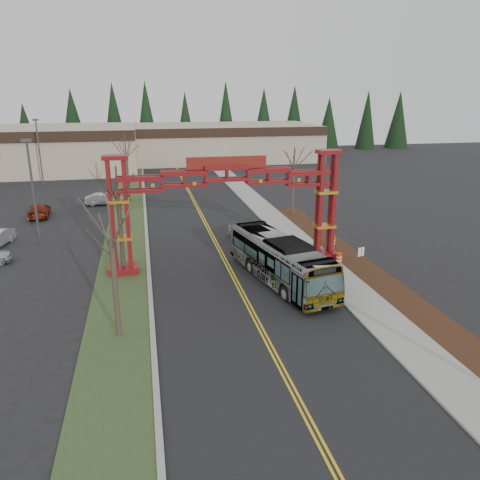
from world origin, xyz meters
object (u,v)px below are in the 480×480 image
object	(u,v)px
parked_car_far_a	(104,199)
light_pole_near	(32,185)
bare_tree_median_near	(111,242)
barrel_south	(339,258)
retail_building_west	(0,150)
transit_bus	(280,260)
light_pole_far	(39,147)
bare_tree_median_mid	(118,195)
retail_building_east	(221,142)
parked_car_mid_a	(39,210)
street_sign	(361,256)
barrel_north	(332,241)
silver_sedan	(246,234)
gateway_arch	(227,191)
bare_tree_median_far	(126,154)
bare_tree_right_far	(294,167)
barrel_mid	(331,249)

from	to	relation	value
parked_car_far_a	light_pole_near	bearing A→B (deg)	160.79
bare_tree_median_near	barrel_south	distance (m)	19.51
retail_building_west	transit_bus	xyz separation A→B (m)	(33.11, -57.96, -2.11)
light_pole_far	bare_tree_median_mid	bearing A→B (deg)	-71.99
retail_building_east	transit_bus	bearing A→B (deg)	-95.97
parked_car_mid_a	bare_tree_median_mid	xyz separation A→B (m)	(9.59, -19.33, 5.25)
transit_bus	street_sign	bearing A→B (deg)	-18.26
light_pole_far	barrel_north	xyz separation A→B (m)	(30.64, -36.45, -5.02)
parked_car_far_a	silver_sedan	bearing A→B (deg)	-145.12
gateway_arch	light_pole_near	size ratio (longest dim) A/B	1.94
bare_tree_median_near	light_pole_far	distance (m)	50.61
parked_car_far_a	barrel_north	size ratio (longest dim) A/B	4.30
retail_building_west	parked_car_mid_a	distance (m)	36.85
transit_bus	barrel_north	bearing A→B (deg)	32.78
retail_building_west	light_pole_near	world-z (taller)	light_pole_near
light_pole_far	bare_tree_median_far	bearing A→B (deg)	-48.35
silver_sedan	bare_tree_median_near	xyz separation A→B (m)	(-10.78, -15.68, 4.81)
retail_building_east	bare_tree_right_far	xyz separation A→B (m)	(0.00, -47.65, 1.86)
gateway_arch	retail_building_east	size ratio (longest dim) A/B	0.48
parked_car_mid_a	gateway_arch	bearing A→B (deg)	127.12
bare_tree_median_far	parked_car_far_a	bearing A→B (deg)	-162.60
street_sign	barrel_north	xyz separation A→B (m)	(0.91, 7.39, -1.22)
gateway_arch	bare_tree_median_mid	size ratio (longest dim) A/B	2.24
bare_tree_median_mid	barrel_north	xyz separation A→B (m)	(17.93, 2.66, -5.49)
transit_bus	street_sign	size ratio (longest dim) A/B	4.93
gateway_arch	light_pole_far	size ratio (longest dim) A/B	1.90
bare_tree_median_near	barrel_south	xyz separation A→B (m)	(16.84, 8.44, -5.11)
retail_building_west	retail_building_east	distance (m)	40.79
retail_building_east	bare_tree_median_far	bearing A→B (deg)	-115.89
bare_tree_median_near	bare_tree_median_mid	bearing A→B (deg)	90.00
barrel_north	street_sign	bearing A→B (deg)	-97.06
bare_tree_median_near	street_sign	world-z (taller)	bare_tree_median_near
parked_car_far_a	light_pole_near	distance (m)	16.59
bare_tree_right_far	barrel_mid	size ratio (longest dim) A/B	7.76
retail_building_west	parked_car_mid_a	size ratio (longest dim) A/B	8.88
parked_car_far_a	barrel_north	distance (m)	29.80
light_pole_near	street_sign	xyz separation A→B (m)	(24.60, -13.37, -3.69)
retail_building_east	bare_tree_median_far	distance (m)	41.29
bare_tree_median_far	bare_tree_right_far	distance (m)	20.88
barrel_north	barrel_mid	bearing A→B (deg)	-115.71
retail_building_west	bare_tree_median_mid	distance (m)	58.26
bare_tree_median_far	light_pole_near	xyz separation A→B (m)	(-7.59, -16.17, -0.60)
parked_car_mid_a	barrel_south	distance (m)	33.62
street_sign	barrel_mid	world-z (taller)	street_sign
bare_tree_median_near	barrel_mid	size ratio (longest dim) A/B	7.85
retail_building_west	bare_tree_right_far	world-z (taller)	bare_tree_right_far
bare_tree_median_far	light_pole_near	bearing A→B (deg)	-115.15
barrel_north	light_pole_near	bearing A→B (deg)	166.80
retail_building_west	retail_building_east	bearing A→B (deg)	11.31
bare_tree_median_far	barrel_mid	distance (m)	30.01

